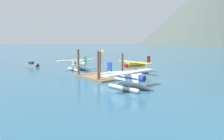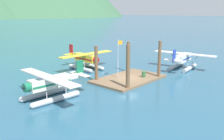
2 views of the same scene
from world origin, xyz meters
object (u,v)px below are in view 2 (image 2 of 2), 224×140
object	(u,v)px
seaplane_yellow_bow_centre	(86,60)
flagpole	(119,54)
fuel_drum	(144,74)
seaplane_white_stbd_aft	(183,60)
seaplane_cream_port_fwd	(50,85)

from	to	relation	value
seaplane_yellow_bow_centre	flagpole	bearing A→B (deg)	-99.07
fuel_drum	seaplane_white_stbd_aft	world-z (taller)	seaplane_white_stbd_aft
seaplane_cream_port_fwd	seaplane_yellow_bow_centre	bearing A→B (deg)	32.65
flagpole	seaplane_cream_port_fwd	world-z (taller)	flagpole
flagpole	seaplane_yellow_bow_centre	distance (m)	8.84
flagpole	seaplane_cream_port_fwd	size ratio (longest dim) A/B	0.52
seaplane_cream_port_fwd	seaplane_white_stbd_aft	xyz separation A→B (m)	(23.71, -4.18, 0.00)
flagpole	seaplane_yellow_bow_centre	xyz separation A→B (m)	(1.35, 8.46, -2.16)
fuel_drum	seaplane_yellow_bow_centre	world-z (taller)	seaplane_yellow_bow_centre
flagpole	seaplane_white_stbd_aft	size ratio (longest dim) A/B	0.52
seaplane_cream_port_fwd	seaplane_yellow_bow_centre	xyz separation A→B (m)	(12.58, 8.06, 0.00)
seaplane_white_stbd_aft	flagpole	bearing A→B (deg)	163.17
fuel_drum	seaplane_white_stbd_aft	bearing A→B (deg)	-6.87
flagpole	seaplane_yellow_bow_centre	bearing A→B (deg)	80.93
flagpole	fuel_drum	world-z (taller)	flagpole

